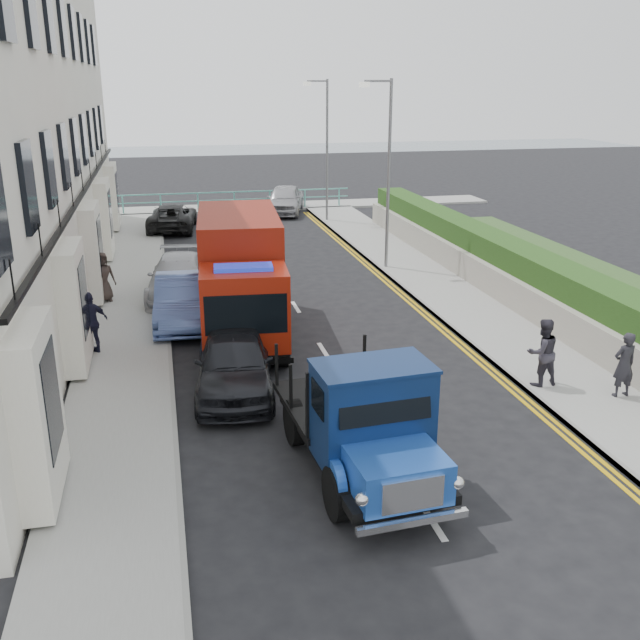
{
  "coord_description": "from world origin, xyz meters",
  "views": [
    {
      "loc": [
        -4.02,
        -11.47,
        6.9
      ],
      "look_at": [
        -0.44,
        4.5,
        1.4
      ],
      "focal_mm": 40.0,
      "sensor_mm": 36.0,
      "label": 1
    }
  ],
  "objects": [
    {
      "name": "garden_east",
      "position": [
        7.21,
        9.0,
        0.9
      ],
      "size": [
        1.45,
        28.0,
        1.75
      ],
      "color": "#B2AD9E",
      "rests_on": "ground"
    },
    {
      "name": "parked_car_mid",
      "position": [
        -3.6,
        9.22,
        0.71
      ],
      "size": [
        1.74,
        4.38,
        1.42
      ],
      "primitive_type": "imported",
      "rotation": [
        0.0,
        0.0,
        -0.06
      ],
      "color": "#536DB2",
      "rests_on": "ground"
    },
    {
      "name": "sea_plane",
      "position": [
        0.0,
        60.0,
        0.0
      ],
      "size": [
        120.0,
        120.0,
        0.0
      ],
      "primitive_type": "plane",
      "color": "slate",
      "rests_on": "ground"
    },
    {
      "name": "seafront_car_left",
      "position": [
        -3.5,
        23.62,
        0.64
      ],
      "size": [
        2.65,
        4.79,
        1.27
      ],
      "primitive_type": "imported",
      "rotation": [
        0.0,
        0.0,
        3.02
      ],
      "color": "black",
      "rests_on": "ground"
    },
    {
      "name": "pedestrian_east_far",
      "position": [
        4.4,
        2.45,
        0.93
      ],
      "size": [
        0.83,
        0.67,
        1.62
      ],
      "primitive_type": "imported",
      "rotation": [
        0.0,
        0.0,
        3.22
      ],
      "color": "#322F3A",
      "rests_on": "pavement_east"
    },
    {
      "name": "pedestrian_east_near",
      "position": [
        5.86,
        1.46,
        0.88
      ],
      "size": [
        0.58,
        0.4,
        1.52
      ],
      "primitive_type": "imported",
      "rotation": [
        0.0,
        0.0,
        3.21
      ],
      "color": "#242228",
      "rests_on": "pavement_east"
    },
    {
      "name": "bedford_lorry",
      "position": [
        -0.73,
        -0.71,
        1.08
      ],
      "size": [
        2.3,
        5.09,
        2.34
      ],
      "rotation": [
        0.0,
        0.0,
        0.07
      ],
      "color": "black",
      "rests_on": "ground"
    },
    {
      "name": "parked_car_front",
      "position": [
        -2.6,
        3.94,
        0.74
      ],
      "size": [
        2.22,
        4.52,
        1.49
      ],
      "primitive_type": "imported",
      "rotation": [
        0.0,
        0.0,
        -0.11
      ],
      "color": "black",
      "rests_on": "ground"
    },
    {
      "name": "lamp_mid",
      "position": [
        4.18,
        14.0,
        4.0
      ],
      "size": [
        1.23,
        0.18,
        7.0
      ],
      "color": "slate",
      "rests_on": "ground"
    },
    {
      "name": "pavement_east",
      "position": [
        5.3,
        9.0,
        0.06
      ],
      "size": [
        2.6,
        38.0,
        0.12
      ],
      "primitive_type": "cube",
      "color": "gray",
      "rests_on": "ground"
    },
    {
      "name": "parked_car_rear",
      "position": [
        -3.6,
        12.0,
        0.68
      ],
      "size": [
        2.43,
        4.85,
        1.35
      ],
      "primitive_type": "imported",
      "rotation": [
        0.0,
        0.0,
        -0.12
      ],
      "color": "#B0B1B5",
      "rests_on": "ground"
    },
    {
      "name": "seafront_car_right",
      "position": [
        2.64,
        27.0,
        0.76
      ],
      "size": [
        3.02,
        4.8,
        1.52
      ],
      "primitive_type": "imported",
      "rotation": [
        0.0,
        0.0,
        -0.3
      ],
      "color": "#A4A2A7",
      "rests_on": "ground"
    },
    {
      "name": "seafront_railing",
      "position": [
        0.0,
        28.2,
        0.58
      ],
      "size": [
        13.0,
        0.08,
        1.11
      ],
      "color": "#59B2A5",
      "rests_on": "ground"
    },
    {
      "name": "pedestrian_west_far",
      "position": [
        -6.0,
        11.66,
        0.93
      ],
      "size": [
        0.92,
        0.75,
        1.61
      ],
      "primitive_type": "imported",
      "rotation": [
        0.0,
        0.0,
        0.35
      ],
      "color": "#362C27",
      "rests_on": "pavement_west"
    },
    {
      "name": "promenade",
      "position": [
        0.0,
        29.0,
        0.06
      ],
      "size": [
        30.0,
        2.5,
        0.12
      ],
      "primitive_type": "cube",
      "color": "gray",
      "rests_on": "ground"
    },
    {
      "name": "red_lorry",
      "position": [
        -1.97,
        7.84,
        1.79
      ],
      "size": [
        2.66,
        6.57,
        3.37
      ],
      "rotation": [
        0.0,
        0.0,
        -0.08
      ],
      "color": "black",
      "rests_on": "ground"
    },
    {
      "name": "pavement_west",
      "position": [
        -5.2,
        9.0,
        0.06
      ],
      "size": [
        2.4,
        38.0,
        0.12
      ],
      "primitive_type": "cube",
      "color": "gray",
      "rests_on": "ground"
    },
    {
      "name": "ground",
      "position": [
        0.0,
        0.0,
        0.0
      ],
      "size": [
        120.0,
        120.0,
        0.0
      ],
      "primitive_type": "plane",
      "color": "black",
      "rests_on": "ground"
    },
    {
      "name": "lamp_far",
      "position": [
        4.18,
        24.0,
        4.0
      ],
      "size": [
        1.23,
        0.18,
        7.0
      ],
      "color": "slate",
      "rests_on": "ground"
    },
    {
      "name": "pedestrian_west_near",
      "position": [
        -5.99,
        6.87,
        0.95
      ],
      "size": [
        1.01,
        0.93,
        1.66
      ],
      "primitive_type": "imported",
      "rotation": [
        0.0,
        0.0,
        3.83
      ],
      "color": "#1B1C32",
      "rests_on": "pavement_west"
    }
  ]
}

